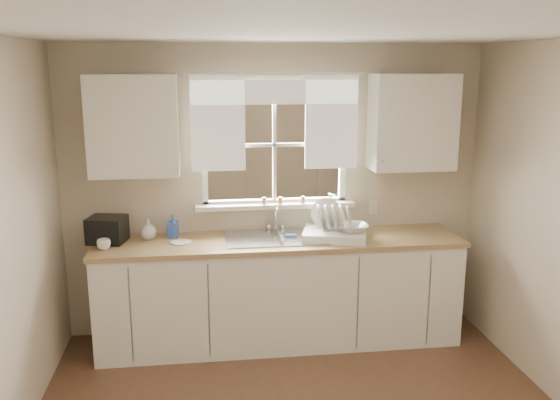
{
  "coord_description": "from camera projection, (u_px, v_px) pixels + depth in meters",
  "views": [
    {
      "loc": [
        -0.61,
        -2.99,
        2.32
      ],
      "look_at": [
        0.0,
        1.65,
        1.25
      ],
      "focal_mm": 38.0,
      "sensor_mm": 36.0,
      "label": 1
    }
  ],
  "objects": [
    {
      "name": "upper_cabinet_right",
      "position": [
        412.0,
        122.0,
        4.99
      ],
      "size": [
        0.7,
        0.33,
        0.8
      ],
      "primitive_type": "cube",
      "color": "white",
      "rests_on": "room_walls"
    },
    {
      "name": "room_walls",
      "position": [
        322.0,
        274.0,
        3.15
      ],
      "size": [
        3.62,
        4.02,
        2.5
      ],
      "color": "beige",
      "rests_on": "ground"
    },
    {
      "name": "soap_bottle_c",
      "position": [
        148.0,
        229.0,
        4.89
      ],
      "size": [
        0.16,
        0.16,
        0.18
      ],
      "primitive_type": "imported",
      "rotation": [
        0.0,
        0.0,
        0.23
      ],
      "color": "beige",
      "rests_on": "countertop"
    },
    {
      "name": "sill_jars",
      "position": [
        282.0,
        200.0,
        5.11
      ],
      "size": [
        0.38,
        0.04,
        0.06
      ],
      "color": "brown",
      "rests_on": "window"
    },
    {
      "name": "bowl",
      "position": [
        353.0,
        228.0,
        4.88
      ],
      "size": [
        0.25,
        0.25,
        0.06
      ],
      "primitive_type": "imported",
      "rotation": [
        0.0,
        0.0,
        -0.0
      ],
      "color": "silver",
      "rests_on": "dish_rack"
    },
    {
      "name": "soap_bottle_b",
      "position": [
        173.0,
        226.0,
        4.95
      ],
      "size": [
        0.1,
        0.1,
        0.19
      ],
      "primitive_type": "imported",
      "rotation": [
        0.0,
        0.0,
        -0.15
      ],
      "color": "blue",
      "rests_on": "countertop"
    },
    {
      "name": "cup",
      "position": [
        104.0,
        244.0,
        4.62
      ],
      "size": [
        0.11,
        0.11,
        0.08
      ],
      "primitive_type": "imported",
      "rotation": [
        0.0,
        0.0,
        0.07
      ],
      "color": "white",
      "rests_on": "countertop"
    },
    {
      "name": "countertop",
      "position": [
        280.0,
        241.0,
        4.91
      ],
      "size": [
        3.04,
        0.65,
        0.04
      ],
      "primitive_type": "cube",
      "color": "#A68353",
      "rests_on": "base_cabinets"
    },
    {
      "name": "sink",
      "position": [
        279.0,
        246.0,
        4.96
      ],
      "size": [
        0.88,
        0.52,
        0.4
      ],
      "color": "#B7B7BC",
      "rests_on": "countertop"
    },
    {
      "name": "curtains",
      "position": [
        275.0,
        112.0,
        4.94
      ],
      "size": [
        1.5,
        0.03,
        0.81
      ],
      "color": "white",
      "rests_on": "room_walls"
    },
    {
      "name": "dish_rack",
      "position": [
        335.0,
        230.0,
        4.92
      ],
      "size": [
        0.6,
        0.52,
        0.32
      ],
      "color": "white",
      "rests_on": "countertop"
    },
    {
      "name": "soap_bottle_a",
      "position": [
        330.0,
        213.0,
        5.08
      ],
      "size": [
        0.17,
        0.17,
        0.34
      ],
      "primitive_type": "imported",
      "rotation": [
        0.0,
        0.0,
        0.37
      ],
      "color": "green",
      "rests_on": "countertop"
    },
    {
      "name": "black_appliance",
      "position": [
        107.0,
        229.0,
        4.81
      ],
      "size": [
        0.33,
        0.3,
        0.21
      ],
      "primitive_type": "cube",
      "rotation": [
        0.0,
        0.0,
        -0.22
      ],
      "color": "black",
      "rests_on": "countertop"
    },
    {
      "name": "ceiling",
      "position": [
        324.0,
        28.0,
        2.93
      ],
      "size": [
        3.6,
        4.0,
        0.02
      ],
      "primitive_type": "cube",
      "color": "silver",
      "rests_on": "room_walls"
    },
    {
      "name": "saucer",
      "position": [
        181.0,
        242.0,
        4.8
      ],
      "size": [
        0.17,
        0.17,
        0.01
      ],
      "primitive_type": "cylinder",
      "color": "white",
      "rests_on": "countertop"
    },
    {
      "name": "backyard",
      "position": [
        263.0,
        1.0,
        10.92
      ],
      "size": [
        20.0,
        10.0,
        6.13
      ],
      "color": "#335421",
      "rests_on": "ground"
    },
    {
      "name": "upper_cabinet_left",
      "position": [
        134.0,
        126.0,
        4.69
      ],
      "size": [
        0.7,
        0.33,
        0.8
      ],
      "primitive_type": "cube",
      "color": "white",
      "rests_on": "room_walls"
    },
    {
      "name": "wall_outlet",
      "position": [
        373.0,
        207.0,
        5.28
      ],
      "size": [
        0.08,
        0.01,
        0.12
      ],
      "primitive_type": "cube",
      "color": "beige",
      "rests_on": "room_walls"
    },
    {
      "name": "base_cabinets",
      "position": [
        280.0,
        293.0,
        5.02
      ],
      "size": [
        3.0,
        0.62,
        0.87
      ],
      "primitive_type": "cube",
      "color": "white",
      "rests_on": "ground"
    },
    {
      "name": "window",
      "position": [
        275.0,
        164.0,
        5.09
      ],
      "size": [
        1.38,
        0.16,
        1.06
      ],
      "color": "white",
      "rests_on": "room_walls"
    }
  ]
}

